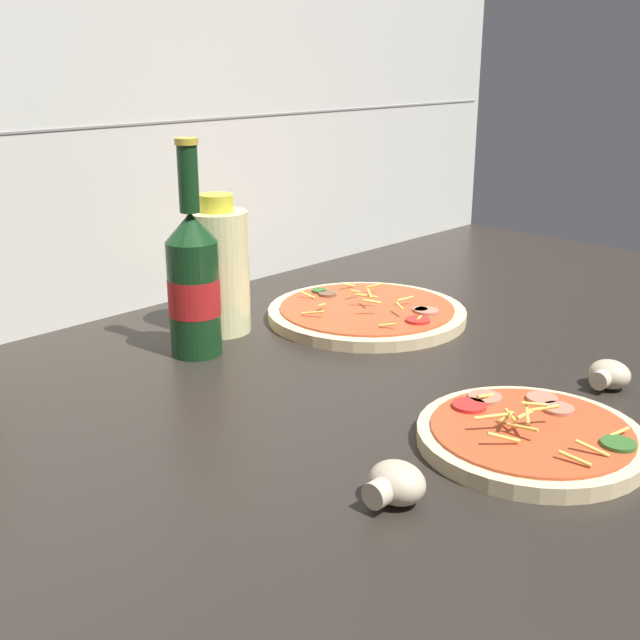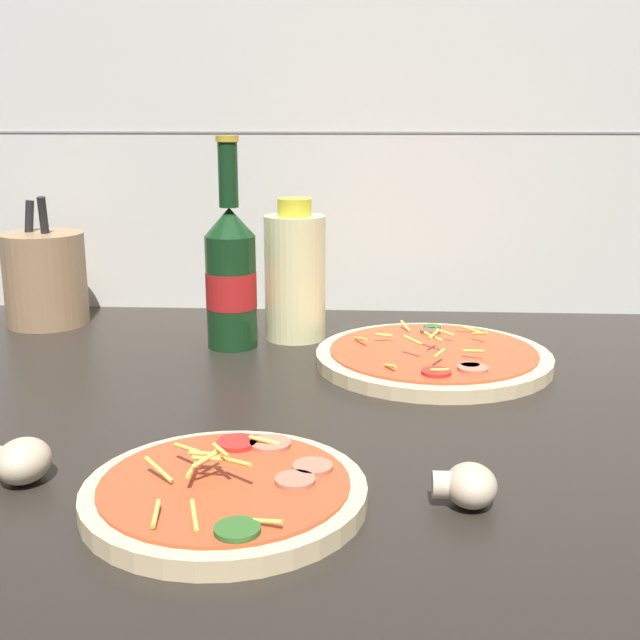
% 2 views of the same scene
% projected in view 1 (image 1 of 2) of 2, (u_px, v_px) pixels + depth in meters
% --- Properties ---
extents(counter_slab, '(1.60, 0.90, 0.03)m').
position_uv_depth(counter_slab, '(414.00, 376.00, 1.00)').
color(counter_slab, '#28231E').
rests_on(counter_slab, ground).
extents(tile_backsplash, '(1.60, 0.01, 0.60)m').
position_uv_depth(tile_backsplash, '(181.00, 121.00, 1.21)').
color(tile_backsplash, silver).
rests_on(tile_backsplash, ground).
extents(pizza_near, '(0.23, 0.23, 0.05)m').
position_uv_depth(pizza_near, '(531.00, 436.00, 0.80)').
color(pizza_near, beige).
rests_on(pizza_near, counter_slab).
extents(pizza_far, '(0.29, 0.29, 0.05)m').
position_uv_depth(pizza_far, '(367.00, 313.00, 1.18)').
color(pizza_far, beige).
rests_on(pizza_far, counter_slab).
extents(beer_bottle, '(0.07, 0.07, 0.28)m').
position_uv_depth(beer_bottle, '(194.00, 281.00, 1.01)').
color(beer_bottle, '#143819').
rests_on(beer_bottle, counter_slab).
extents(oil_bottle, '(0.08, 0.08, 0.19)m').
position_uv_depth(oil_bottle, '(219.00, 270.00, 1.10)').
color(oil_bottle, beige).
rests_on(oil_bottle, counter_slab).
extents(mushroom_left, '(0.06, 0.05, 0.04)m').
position_uv_depth(mushroom_left, '(395.00, 484.00, 0.69)').
color(mushroom_left, beige).
rests_on(mushroom_left, counter_slab).
extents(mushroom_right, '(0.05, 0.05, 0.03)m').
position_uv_depth(mushroom_right, '(609.00, 375.00, 0.93)').
color(mushroom_right, beige).
rests_on(mushroom_right, counter_slab).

